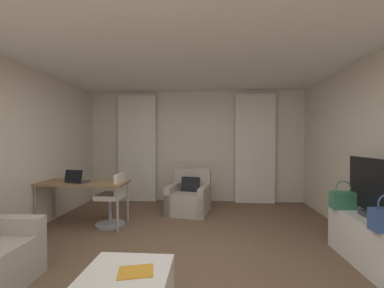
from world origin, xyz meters
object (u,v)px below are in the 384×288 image
Objects in this scene: armchair at (189,198)px; desk_chair at (112,203)px; tv_flatscreen at (377,191)px; tv_console at (375,242)px; desk at (84,185)px; laptop at (77,180)px; magazine_open at (136,272)px; handbag_primary at (343,199)px.

desk_chair is at bearing -145.64° from armchair.
tv_console is at bearing 90.00° from tv_flatscreen.
laptop is (-0.06, -0.10, 0.11)m from desk.
tv_flatscreen reaches higher than magazine_open.
handbag_primary is (2.34, 1.35, 0.29)m from magazine_open.
handbag_primary is at bearing -35.64° from armchair.
tv_flatscreen is (2.50, 0.96, 0.49)m from magazine_open.
tv_console is (3.52, -1.06, -0.12)m from desk_chair.
desk is at bearing 57.76° from laptop.
handbag_primary reaches higher than desk_chair.
tv_console is (4.01, -1.04, -0.40)m from desk.
tv_flatscreen reaches higher than desk_chair.
desk_chair reaches higher than armchair.
desk_chair reaches higher than tv_console.
tv_flatscreen is (4.01, -1.06, 0.19)m from desk.
desk_chair is 3.45m from handbag_primary.
tv_flatscreen reaches higher than armchair.
armchair is 2.85× the size of magazine_open.
magazine_open is 0.32× the size of tv_flatscreen.
laptop is at bearing -167.09° from desk_chair.
desk_chair is at bearing 163.24° from tv_console.
tv_flatscreen is (2.29, -1.93, 0.59)m from armchair.
desk is 1.48× the size of tv_flatscreen.
armchair reaches higher than magazine_open.
desk is 3.91m from handbag_primary.
desk is 0.56m from desk_chair.
magazine_open is at bearing -158.56° from tv_console.
armchair is at bearing 85.88° from magazine_open.
laptop is at bearing 166.72° from tv_flatscreen.
tv_console is at bearing -14.51° from desk.
tv_flatscreen is 2.67× the size of handbag_primary.
armchair is at bearing 34.36° from desk_chair.
tv_flatscreen is at bearing -69.03° from handbag_primary.
tv_flatscreen is at bearing -14.84° from desk.
laptop is at bearing -151.46° from armchair.
desk_chair is at bearing 116.68° from magazine_open.
laptop reaches higher than tv_console.
armchair is 1.97m from desk.
magazine_open is 2.69m from tv_console.
tv_flatscreen is 0.47m from handbag_primary.
desk is 4.56× the size of magazine_open.
magazine_open is 2.72m from tv_flatscreen.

